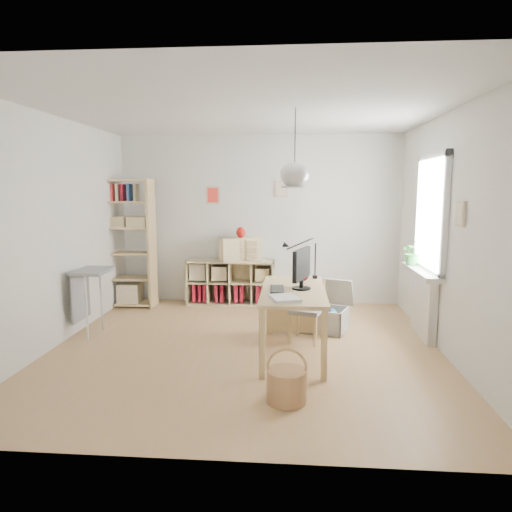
# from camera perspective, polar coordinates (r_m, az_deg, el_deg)

# --- Properties ---
(ground) EXTENTS (4.50, 4.50, 0.00)m
(ground) POSITION_cam_1_polar(r_m,az_deg,el_deg) (5.47, -1.32, -11.41)
(ground) COLOR #AA8155
(ground) RESTS_ON ground
(room_shell) EXTENTS (4.50, 4.50, 4.50)m
(room_shell) POSITION_cam_1_polar(r_m,az_deg,el_deg) (4.97, 4.85, 10.09)
(room_shell) COLOR white
(room_shell) RESTS_ON ground
(window_unit) EXTENTS (0.07, 1.16, 1.46)m
(window_unit) POSITION_cam_1_polar(r_m,az_deg,el_deg) (5.97, 21.11, 4.94)
(window_unit) COLOR white
(window_unit) RESTS_ON ground
(radiator) EXTENTS (0.10, 0.80, 0.80)m
(radiator) POSITION_cam_1_polar(r_m,az_deg,el_deg) (6.13, 20.22, -5.84)
(radiator) COLOR white
(radiator) RESTS_ON ground
(windowsill) EXTENTS (0.22, 1.20, 0.06)m
(windowsill) POSITION_cam_1_polar(r_m,az_deg,el_deg) (6.03, 19.97, -1.88)
(windowsill) COLOR white
(windowsill) RESTS_ON radiator
(desk) EXTENTS (0.70, 1.50, 0.75)m
(desk) POSITION_cam_1_polar(r_m,az_deg,el_deg) (5.11, 4.66, -5.17)
(desk) COLOR tan
(desk) RESTS_ON ground
(cube_shelf) EXTENTS (1.40, 0.38, 0.72)m
(cube_shelf) POSITION_cam_1_polar(r_m,az_deg,el_deg) (7.43, -3.33, -3.68)
(cube_shelf) COLOR beige
(cube_shelf) RESTS_ON ground
(tall_bookshelf) EXTENTS (0.80, 0.38, 2.00)m
(tall_bookshelf) POSITION_cam_1_polar(r_m,az_deg,el_deg) (7.41, -15.76, 2.17)
(tall_bookshelf) COLOR tan
(tall_bookshelf) RESTS_ON ground
(side_table) EXTENTS (0.40, 0.55, 0.85)m
(side_table) POSITION_cam_1_polar(r_m,az_deg,el_deg) (6.15, -20.27, -3.22)
(side_table) COLOR gray
(side_table) RESTS_ON ground
(chair) EXTENTS (0.46, 0.46, 0.74)m
(chair) POSITION_cam_1_polar(r_m,az_deg,el_deg) (5.66, 6.47, -6.28)
(chair) COLOR gray
(chair) RESTS_ON ground
(wicker_basket) EXTENTS (0.36, 0.35, 0.49)m
(wicker_basket) POSITION_cam_1_polar(r_m,az_deg,el_deg) (4.15, 3.84, -15.72)
(wicker_basket) COLOR #A4764A
(wicker_basket) RESTS_ON ground
(storage_chest) EXTENTS (0.82, 0.86, 0.65)m
(storage_chest) POSITION_cam_1_polar(r_m,az_deg,el_deg) (6.14, 8.53, -7.18)
(storage_chest) COLOR beige
(storage_chest) RESTS_ON ground
(monitor) EXTENTS (0.21, 0.51, 0.45)m
(monitor) POSITION_cam_1_polar(r_m,az_deg,el_deg) (5.04, 5.73, -1.33)
(monitor) COLOR black
(monitor) RESTS_ON desk
(keyboard) EXTENTS (0.17, 0.40, 0.02)m
(keyboard) POSITION_cam_1_polar(r_m,az_deg,el_deg) (5.02, 2.67, -4.17)
(keyboard) COLOR black
(keyboard) RESTS_ON desk
(task_lamp) EXTENTS (0.44, 0.16, 0.47)m
(task_lamp) POSITION_cam_1_polar(r_m,az_deg,el_deg) (5.60, 5.26, 0.32)
(task_lamp) COLOR black
(task_lamp) RESTS_ON desk
(yarn_ball) EXTENTS (0.14, 0.14, 0.14)m
(yarn_ball) POSITION_cam_1_polar(r_m,az_deg,el_deg) (5.52, 5.89, -2.43)
(yarn_ball) COLOR #490915
(yarn_ball) RESTS_ON desk
(paper_tray) EXTENTS (0.35, 0.39, 0.03)m
(paper_tray) POSITION_cam_1_polar(r_m,az_deg,el_deg) (4.60, 3.58, -5.28)
(paper_tray) COLOR white
(paper_tray) RESTS_ON desk
(drawer_chest) EXTENTS (0.70, 0.53, 0.36)m
(drawer_chest) POSITION_cam_1_polar(r_m,az_deg,el_deg) (7.26, -2.02, 0.87)
(drawer_chest) COLOR beige
(drawer_chest) RESTS_ON cube_shelf
(red_vase) EXTENTS (0.14, 0.14, 0.17)m
(red_vase) POSITION_cam_1_polar(r_m,az_deg,el_deg) (7.23, -1.92, 2.97)
(red_vase) COLOR maroon
(red_vase) RESTS_ON drawer_chest
(potted_plant) EXTENTS (0.31, 0.28, 0.33)m
(potted_plant) POSITION_cam_1_polar(r_m,az_deg,el_deg) (6.33, 19.05, 0.43)
(potted_plant) COLOR #256228
(potted_plant) RESTS_ON windowsill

